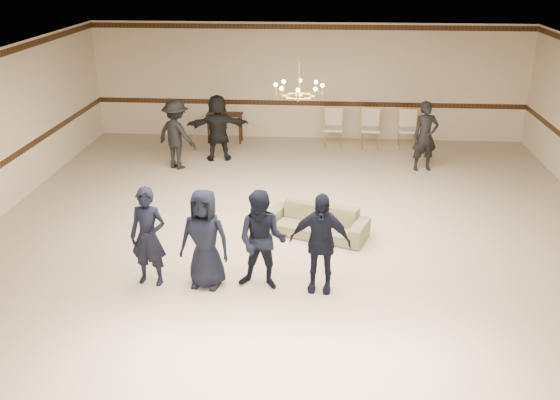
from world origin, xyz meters
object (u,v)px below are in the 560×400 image
at_px(settee, 316,221).
at_px(banquet_chair_left, 333,128).
at_px(boy_a, 148,237).
at_px(boy_d, 320,243).
at_px(banquet_chair_right, 408,130).
at_px(console_table, 225,128).
at_px(boy_c, 262,241).
at_px(chandelier, 299,78).
at_px(adult_mid, 218,128).
at_px(banquet_chair_mid, 371,129).
at_px(adult_right, 425,136).
at_px(adult_left, 176,135).
at_px(boy_b, 205,239).

xyz_separation_m(settee, banquet_chair_left, (0.35, 5.61, 0.24)).
distance_m(boy_a, boy_d, 2.70).
distance_m(banquet_chair_right, console_table, 5.01).
xyz_separation_m(boy_c, banquet_chair_right, (3.17, 7.59, -0.30)).
relative_size(boy_c, settee, 0.85).
relative_size(chandelier, adult_mid, 0.55).
bearing_deg(banquet_chair_mid, adult_right, -51.68).
height_order(adult_right, console_table, adult_right).
bearing_deg(boy_c, chandelier, 88.58).
distance_m(chandelier, settee, 2.66).
relative_size(adult_right, console_table, 1.72).
height_order(boy_d, settee, boy_d).
xyz_separation_m(boy_d, banquet_chair_right, (2.27, 7.59, -0.30)).
xyz_separation_m(adult_left, adult_right, (6.00, 0.30, 0.00)).
bearing_deg(banquet_chair_mid, console_table, -178.77).
bearing_deg(chandelier, console_table, 112.94).
bearing_deg(boy_c, adult_mid, 114.66).
distance_m(boy_c, banquet_chair_left, 7.68).
bearing_deg(chandelier, adult_right, 49.88).
bearing_deg(banquet_chair_mid, adult_mid, -157.16).
bearing_deg(chandelier, banquet_chair_mid, 71.57).
height_order(boy_a, console_table, boy_a).
relative_size(adult_left, banquet_chair_right, 1.63).
distance_m(boy_a, boy_b, 0.90).
relative_size(adult_right, banquet_chair_right, 1.63).
relative_size(banquet_chair_right, console_table, 1.06).
height_order(banquet_chair_left, console_table, banquet_chair_left).
distance_m(banquet_chair_mid, console_table, 4.01).
relative_size(chandelier, banquet_chair_right, 0.90).
height_order(adult_mid, adult_right, same).
bearing_deg(chandelier, boy_b, -119.12).
xyz_separation_m(boy_b, adult_left, (-1.75, 5.56, 0.03)).
distance_m(boy_c, console_table, 8.01).
bearing_deg(adult_right, adult_mid, 163.47).
bearing_deg(boy_b, console_table, 105.84).
xyz_separation_m(adult_mid, banquet_chair_left, (2.92, 1.33, -0.33)).
bearing_deg(chandelier, boy_d, -79.28).
xyz_separation_m(settee, adult_mid, (-2.57, 4.28, 0.57)).
bearing_deg(settee, boy_c, -93.03).
bearing_deg(settee, banquet_chair_left, 105.90).
bearing_deg(boy_a, banquet_chair_right, 64.53).
bearing_deg(adult_left, chandelier, 162.05).
height_order(boy_c, banquet_chair_right, boy_c).
distance_m(settee, banquet_chair_right, 6.09).
distance_m(boy_b, boy_c, 0.90).
distance_m(boy_d, settee, 2.05).
bearing_deg(banquet_chair_left, console_table, 178.07).
relative_size(boy_a, boy_b, 1.00).
height_order(settee, console_table, console_table).
xyz_separation_m(boy_b, adult_right, (4.25, 5.86, 0.03)).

